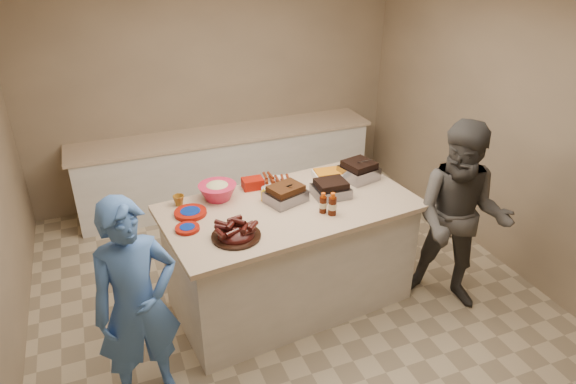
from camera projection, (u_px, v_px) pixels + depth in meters
name	position (u px, v px, depth m)	size (l,w,h in m)	color
room	(294.00, 305.00, 4.68)	(4.50, 5.00, 2.70)	#968063
back_counter	(227.00, 167.00, 6.29)	(3.60, 0.64, 0.90)	silver
island	(290.00, 300.00, 4.75)	(2.11, 1.11, 1.00)	silver
rib_platter	(236.00, 237.00, 3.85)	(0.38, 0.38, 0.15)	#41100C
pulled_pork_tray	(286.00, 202.00, 4.34)	(0.32, 0.24, 0.10)	#47230F
brisket_tray	(331.00, 196.00, 4.44)	(0.30, 0.25, 0.09)	black
roasting_pan	(358.00, 179.00, 4.74)	(0.29, 0.29, 0.12)	gray
coleslaw_bowl	(218.00, 199.00, 4.39)	(0.33, 0.33, 0.22)	#C62141
sausage_plate	(277.00, 183.00, 4.65)	(0.30, 0.30, 0.05)	silver
mac_cheese_dish	(328.00, 177.00, 4.76)	(0.27, 0.20, 0.07)	orange
bbq_bottle_a	(323.00, 212.00, 4.18)	(0.06, 0.06, 0.18)	#3F1204
bbq_bottle_b	(332.00, 214.00, 4.15)	(0.07, 0.07, 0.20)	#3F1204
mustard_bottle	(264.00, 201.00, 4.36)	(0.04, 0.04, 0.12)	gold
sauce_bowl	(269.00, 192.00, 4.49)	(0.14, 0.04, 0.14)	silver
plate_stack_large	(191.00, 214.00, 4.15)	(0.26, 0.26, 0.03)	#901106
plate_stack_small	(188.00, 230.00, 3.94)	(0.19, 0.19, 0.03)	#901106
plastic_cup	(179.00, 205.00, 4.29)	(0.10, 0.09, 0.10)	#93601B
basket_stack	(253.00, 188.00, 4.57)	(0.18, 0.14, 0.09)	#901106
guest_gray	(446.00, 299.00, 4.75)	(0.84, 1.72, 0.65)	#4B4843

